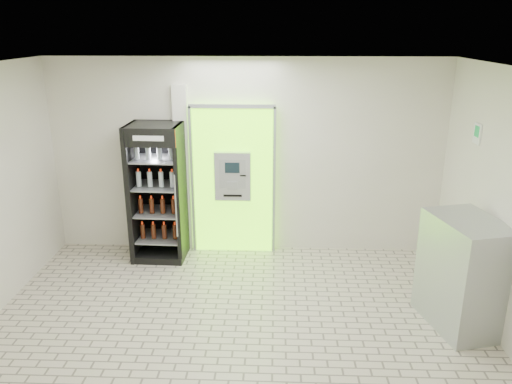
{
  "coord_description": "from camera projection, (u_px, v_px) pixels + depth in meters",
  "views": [
    {
      "loc": [
        0.45,
        -4.9,
        3.4
      ],
      "look_at": [
        0.2,
        1.2,
        1.37
      ],
      "focal_mm": 35.0,
      "sensor_mm": 36.0,
      "label": 1
    }
  ],
  "objects": [
    {
      "name": "ground",
      "position": [
        235.0,
        338.0,
        5.74
      ],
      "size": [
        6.0,
        6.0,
        0.0
      ],
      "primitive_type": "plane",
      "color": "#BDAD9C",
      "rests_on": "ground"
    },
    {
      "name": "room_shell",
      "position": [
        232.0,
        185.0,
        5.16
      ],
      "size": [
        6.0,
        6.0,
        6.0
      ],
      "color": "silver",
      "rests_on": "ground"
    },
    {
      "name": "atm_assembly",
      "position": [
        233.0,
        179.0,
        7.67
      ],
      "size": [
        1.3,
        0.24,
        2.33
      ],
      "color": "#77FA11",
      "rests_on": "ground"
    },
    {
      "name": "pillar",
      "position": [
        183.0,
        170.0,
        7.69
      ],
      "size": [
        0.22,
        0.11,
        2.6
      ],
      "color": "silver",
      "rests_on": "ground"
    },
    {
      "name": "beverage_cooler",
      "position": [
        158.0,
        195.0,
        7.52
      ],
      "size": [
        0.8,
        0.75,
        2.07
      ],
      "rotation": [
        0.0,
        0.0,
        -0.03
      ],
      "color": "black",
      "rests_on": "ground"
    },
    {
      "name": "steel_cabinet",
      "position": [
        464.0,
        273.0,
        5.81
      ],
      "size": [
        0.91,
        1.14,
        1.34
      ],
      "rotation": [
        0.0,
        0.0,
        0.25
      ],
      "color": "#A2A5AA",
      "rests_on": "ground"
    },
    {
      "name": "exit_sign",
      "position": [
        477.0,
        134.0,
        6.28
      ],
      "size": [
        0.02,
        0.22,
        0.26
      ],
      "color": "white",
      "rests_on": "room_shell"
    }
  ]
}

